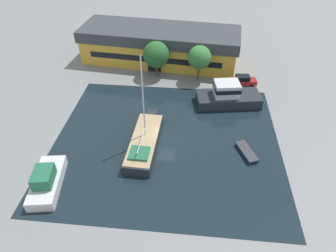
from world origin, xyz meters
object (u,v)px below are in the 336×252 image
(small_dinghy, at_px, (247,152))
(cabin_boat, at_px, (47,181))
(quay_tree_near_building, at_px, (156,55))
(sailboat_moored, at_px, (145,141))
(quay_tree_by_water, at_px, (199,57))
(parked_car, at_px, (243,80))
(warehouse_building, at_px, (160,45))
(motor_cruiser, at_px, (228,96))

(small_dinghy, height_order, cabin_boat, cabin_boat)
(quay_tree_near_building, distance_m, sailboat_moored, 18.63)
(quay_tree_by_water, distance_m, parked_car, 8.40)
(small_dinghy, bearing_deg, quay_tree_by_water, -91.78)
(warehouse_building, distance_m, quay_tree_near_building, 6.28)
(quay_tree_by_water, height_order, cabin_boat, quay_tree_by_water)
(sailboat_moored, relative_size, cabin_boat, 1.67)
(motor_cruiser, height_order, cabin_boat, motor_cruiser)
(sailboat_moored, bearing_deg, quay_tree_by_water, 71.40)
(quay_tree_near_building, bearing_deg, cabin_boat, -109.10)
(sailboat_moored, xyz_separation_m, motor_cruiser, (11.25, 10.71, 0.61))
(warehouse_building, distance_m, small_dinghy, 28.69)
(small_dinghy, bearing_deg, cabin_boat, -3.78)
(motor_cruiser, relative_size, cabin_boat, 1.37)
(motor_cruiser, bearing_deg, warehouse_building, 31.98)
(parked_car, relative_size, motor_cruiser, 0.44)
(sailboat_moored, bearing_deg, parked_car, 51.73)
(parked_car, bearing_deg, sailboat_moored, -45.74)
(warehouse_building, distance_m, sailboat_moored, 24.66)
(warehouse_building, relative_size, cabin_boat, 4.00)
(warehouse_building, distance_m, quay_tree_by_water, 10.38)
(parked_car, distance_m, small_dinghy, 17.06)
(small_dinghy, bearing_deg, sailboat_moored, -23.40)
(quay_tree_by_water, distance_m, cabin_boat, 30.39)
(warehouse_building, height_order, sailboat_moored, sailboat_moored)
(quay_tree_near_building, distance_m, motor_cruiser, 14.48)
(warehouse_building, height_order, cabin_boat, warehouse_building)
(quay_tree_near_building, relative_size, quay_tree_by_water, 1.00)
(motor_cruiser, bearing_deg, cabin_boat, 122.05)
(motor_cruiser, bearing_deg, quay_tree_by_water, 25.21)
(cabin_boat, bearing_deg, warehouse_building, 65.44)
(quay_tree_by_water, height_order, small_dinghy, quay_tree_by_water)
(quay_tree_near_building, height_order, parked_car, quay_tree_near_building)
(parked_car, bearing_deg, quay_tree_by_water, -101.06)
(cabin_boat, bearing_deg, quay_tree_by_water, 47.89)
(warehouse_building, bearing_deg, cabin_boat, -99.78)
(sailboat_moored, bearing_deg, small_dinghy, 0.69)
(warehouse_building, xyz_separation_m, motor_cruiser, (12.15, -13.81, -1.78))
(parked_car, xyz_separation_m, sailboat_moored, (-14.20, -16.70, -0.09))
(quay_tree_by_water, bearing_deg, small_dinghy, -69.80)
(parked_car, distance_m, sailboat_moored, 21.92)
(warehouse_building, height_order, quay_tree_by_water, quay_tree_by_water)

